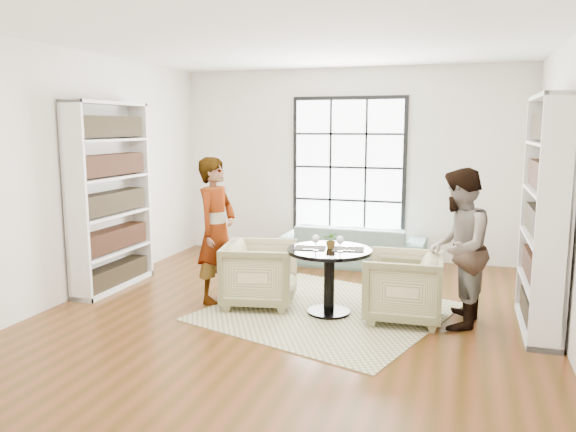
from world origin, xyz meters
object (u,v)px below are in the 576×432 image
(sofa, at_px, (353,245))
(armchair_right, at_px, (403,287))
(person_left, at_px, (216,230))
(armchair_left, at_px, (260,274))
(pedestal_table, at_px, (329,267))
(wine_glass_right, at_px, (340,240))
(flower_centerpiece, at_px, (331,240))
(person_right, at_px, (458,248))
(wine_glass_left, at_px, (316,239))

(sofa, relative_size, armchair_right, 2.60)
(sofa, xyz_separation_m, person_left, (-1.22, -2.27, 0.56))
(armchair_right, bearing_deg, armchair_left, -93.17)
(pedestal_table, relative_size, armchair_right, 1.14)
(wine_glass_right, bearing_deg, armchair_right, 13.40)
(armchair_right, relative_size, wine_glass_right, 4.65)
(armchair_left, xyz_separation_m, wine_glass_right, (1.00, -0.19, 0.50))
(sofa, relative_size, person_left, 1.23)
(pedestal_table, distance_m, flower_centerpiece, 0.30)
(sofa, height_order, person_right, person_right)
(person_left, bearing_deg, wine_glass_right, -89.85)
(armchair_left, relative_size, person_right, 0.50)
(pedestal_table, xyz_separation_m, wine_glass_left, (-0.12, -0.13, 0.33))
(pedestal_table, height_order, wine_glass_right, wine_glass_right)
(person_left, xyz_separation_m, flower_centerpiece, (1.42, -0.04, -0.03))
(armchair_left, bearing_deg, flower_centerpiece, -103.65)
(pedestal_table, height_order, flower_centerpiece, flower_centerpiece)
(wine_glass_left, relative_size, wine_glass_right, 1.00)
(armchair_left, distance_m, person_right, 2.26)
(pedestal_table, height_order, wine_glass_left, wine_glass_left)
(sofa, bearing_deg, person_right, 124.55)
(armchair_right, height_order, wine_glass_right, wine_glass_right)
(person_left, distance_m, person_right, 2.76)
(person_left, bearing_deg, sofa, -21.03)
(wine_glass_left, bearing_deg, flower_centerpiece, 50.81)
(sofa, xyz_separation_m, wine_glass_right, (0.32, -2.46, 0.56))
(pedestal_table, relative_size, wine_glass_left, 5.31)
(sofa, bearing_deg, armchair_right, 114.04)
(armchair_left, xyz_separation_m, flower_centerpiece, (0.87, -0.04, 0.46))
(armchair_right, bearing_deg, person_right, 88.05)
(pedestal_table, bearing_deg, wine_glass_right, -38.68)
(person_right, relative_size, flower_centerpiece, 8.89)
(wine_glass_right, bearing_deg, armchair_left, 168.98)
(sofa, height_order, armchair_right, armchair_right)
(pedestal_table, xyz_separation_m, sofa, (-0.18, 2.35, -0.23))
(wine_glass_right, distance_m, flower_centerpiece, 0.20)
(sofa, relative_size, wine_glass_right, 12.10)
(person_left, height_order, person_right, person_left)
(sofa, xyz_separation_m, person_right, (1.54, -2.31, 0.52))
(wine_glass_left, bearing_deg, pedestal_table, 47.08)
(pedestal_table, xyz_separation_m, person_left, (-1.40, 0.08, 0.32))
(armchair_left, xyz_separation_m, person_left, (-0.55, -0.00, 0.49))
(flower_centerpiece, bearing_deg, armchair_right, 0.69)
(flower_centerpiece, bearing_deg, pedestal_table, -110.35)
(person_left, distance_m, wine_glass_left, 1.30)
(person_right, bearing_deg, armchair_right, -84.04)
(person_left, bearing_deg, wine_glass_left, -92.17)
(person_left, bearing_deg, armchair_left, -82.70)
(person_left, xyz_separation_m, wine_glass_right, (1.55, -0.19, 0.01))
(pedestal_table, xyz_separation_m, wine_glass_right, (0.14, -0.11, 0.33))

